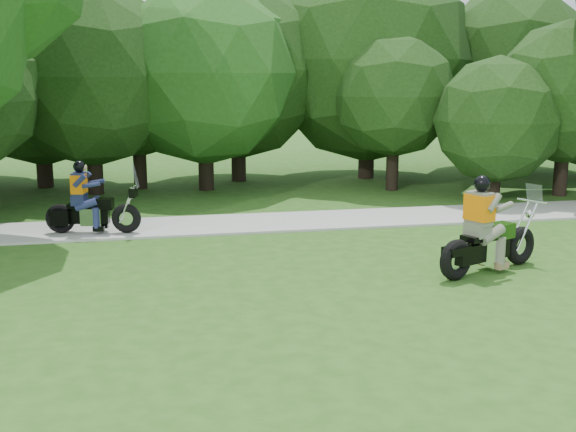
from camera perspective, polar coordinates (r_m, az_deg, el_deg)
name	(u,v)px	position (r m, az deg, el deg)	size (l,w,h in m)	color
ground	(522,327)	(11.35, 17.98, -8.33)	(100.00, 100.00, 0.00)	#285117
walkway	(360,219)	(18.45, 5.74, -0.20)	(60.00, 2.20, 0.06)	#A0A09A
tree_line	(290,73)	(24.20, 0.15, 11.23)	(40.25, 11.81, 7.69)	black
chopper_motorcycle	(486,237)	(13.88, 15.35, -1.64)	(2.51, 1.46, 1.87)	black
touring_motorcycle	(87,207)	(17.10, -15.62, 0.69)	(2.19, 0.94, 1.68)	black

